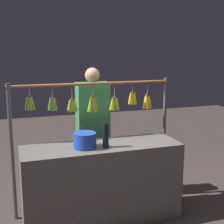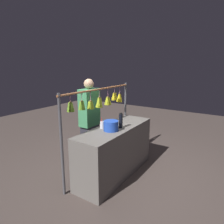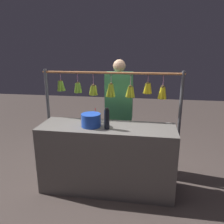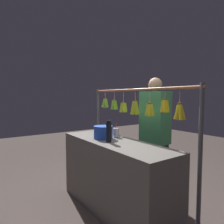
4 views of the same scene
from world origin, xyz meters
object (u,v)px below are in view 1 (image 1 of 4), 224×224
water_bottle (106,136)px  drink_cup (83,137)px  vendor_person (93,135)px  blue_bucket (85,140)px

water_bottle → drink_cup: (0.20, -0.25, -0.07)m
water_bottle → vendor_person: size_ratio=0.16×
drink_cup → water_bottle: bearing=127.8°
drink_cup → blue_bucket: bearing=83.7°
water_bottle → vendor_person: bearing=-94.3°
water_bottle → drink_cup: size_ratio=1.39×
water_bottle → blue_bucket: water_bottle is taller
blue_bucket → vendor_person: size_ratio=0.14×
blue_bucket → vendor_person: vendor_person is taller
vendor_person → blue_bucket: bearing=68.1°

